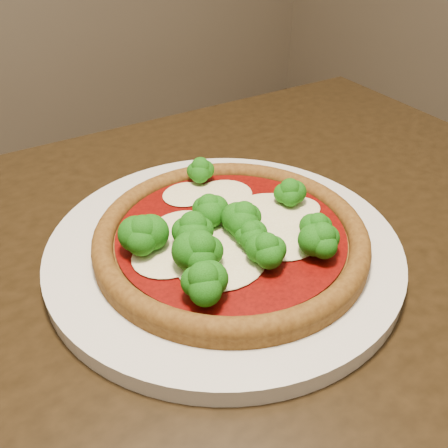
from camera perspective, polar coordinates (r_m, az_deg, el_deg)
dining_table at (r=0.52m, az=-2.25°, el=-19.90°), size 1.17×0.98×0.75m
plate at (r=0.51m, az=0.00°, el=-2.84°), size 0.36×0.36×0.02m
pizza at (r=0.49m, az=0.72°, el=-1.17°), size 0.27×0.27×0.06m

